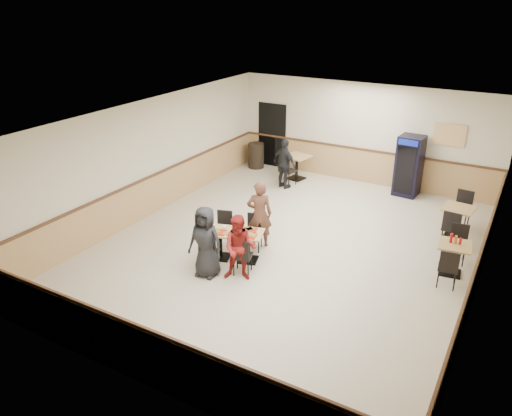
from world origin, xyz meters
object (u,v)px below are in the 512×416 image
Objects in this scene: diner_woman_right at (240,248)px; diner_man_opposite at (259,214)px; diner_woman_left at (206,242)px; pepsi_cooler at (409,166)px; side_table_near at (453,254)px; back_table at (297,163)px; lone_diner at (284,164)px; side_table_far at (457,217)px; trash_bin at (256,155)px; main_table at (234,241)px.

diner_woman_right is 1.52m from diner_man_opposite.
diner_woman_left is 0.88× the size of pepsi_cooler.
back_table is (-5.25, 3.58, 0.06)m from side_table_near.
lone_diner reaches higher than side_table_near.
back_table is (-5.01, 1.72, 0.01)m from side_table_far.
diner_man_opposite is at bearing -168.04° from side_table_near.
back_table is 1.03× the size of trash_bin.
side_table_far is 5.30m from back_table.
lone_diner is 1.95× the size of side_table_far.
side_table_far is at bearing -174.62° from diner_man_opposite.
main_table is at bearing -64.74° from trash_bin.
side_table_far is 2.74m from pepsi_cooler.
side_table_near is at bearing -34.32° from back_table.
pepsi_cooler is (2.45, 6.52, 0.11)m from diner_woman_left.
side_table_far is (-0.23, 1.86, 0.04)m from side_table_near.
lone_diner is 3.54m from pepsi_cooler.
side_table_far is (4.16, 4.41, -0.27)m from diner_woman_left.
back_table reaches higher than main_table.
side_table_near is at bearing 25.01° from diner_woman_left.
diner_man_opposite is 1.85× the size of back_table.
diner_woman_left reaches higher than main_table.
lone_diner is (-1.53, 5.05, 0.04)m from diner_woman_right.
pepsi_cooler is (2.30, 5.68, 0.42)m from main_table.
trash_bin is (-2.51, 6.48, -0.35)m from diner_woman_left.
trash_bin is at bearing 97.64° from main_table.
pepsi_cooler is 4.98m from trash_bin.
diner_man_opposite is at bearing -59.61° from trash_bin.
side_table_far reaches higher than main_table.
pepsi_cooler reaches higher than side_table_far.
back_table is at bearing -105.31° from diner_man_opposite.
lone_diner is at bearing 85.22° from main_table.
pepsi_cooler is at bearing 51.98° from diner_woman_right.
diner_man_opposite reaches higher than diner_woman_right.
diner_woman_left is 1.79× the size of back_table.
trash_bin is (-4.96, -0.04, -0.46)m from pepsi_cooler.
diner_woman_left is 5.33m from lone_diner.
main_table is 5.38m from back_table.
diner_woman_left reaches higher than side_table_near.
trash_bin is (-6.90, 3.93, -0.04)m from side_table_near.
diner_man_opposite is at bearing -109.27° from pepsi_cooler.
side_table_far is 6.98m from trash_bin.
main_table is 4.55m from lone_diner.
diner_woman_right is 7.03m from trash_bin.
diner_woman_left is 6.19m from back_table.
side_table_near is 6.35m from back_table.
main_table is at bearing -158.07° from side_table_near.
trash_bin is at bearing -89.56° from diner_man_opposite.
main_table is 6.24m from trash_bin.
side_table_far is at bearing 28.01° from diner_woman_right.
pepsi_cooler is (-1.94, 3.98, 0.41)m from side_table_near.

